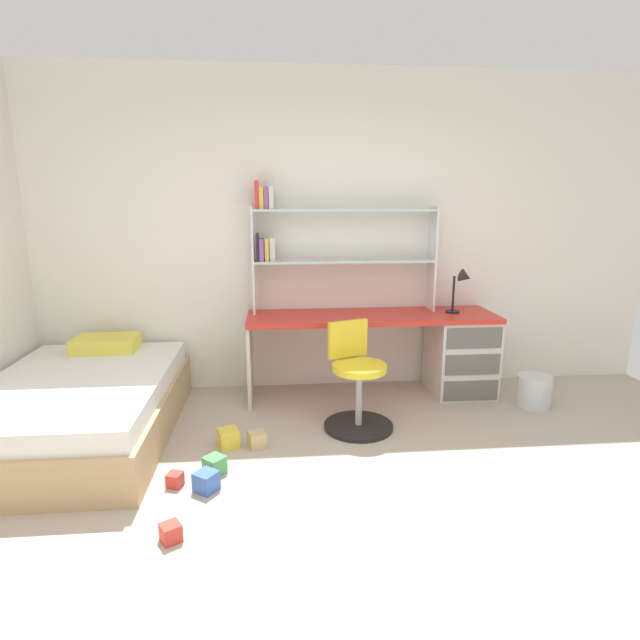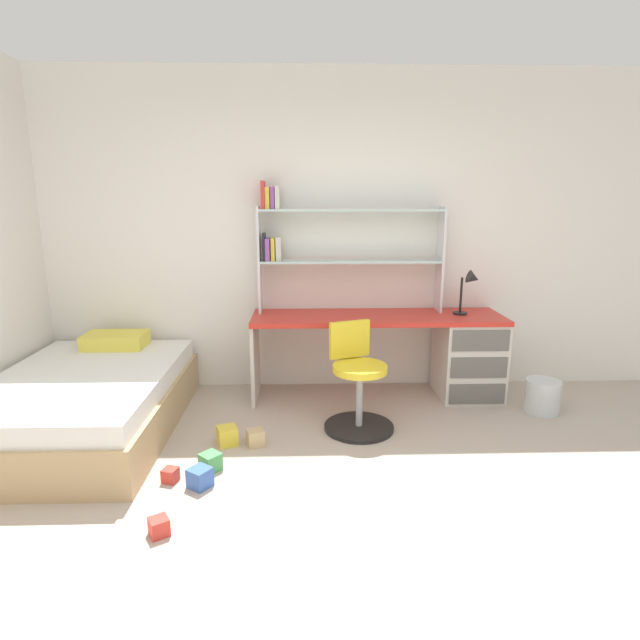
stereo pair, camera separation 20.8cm
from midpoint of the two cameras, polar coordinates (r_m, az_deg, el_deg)
ground_plane at (r=2.71m, az=6.46°, el=-25.06°), size 5.99×5.74×0.02m
room_shell at (r=3.46m, az=-16.91°, el=7.86°), size 5.99×5.74×2.75m
desk at (r=4.54m, az=14.86°, el=-3.29°), size 2.11×0.58×0.72m
bookshelf_hutch at (r=4.36m, az=2.34°, el=9.10°), size 1.57×0.22×1.10m
desk_lamp at (r=4.46m, az=17.79°, el=3.72°), size 0.20×0.16×0.38m
swivel_chair at (r=3.81m, az=5.82°, el=-7.62°), size 0.52×0.52×0.79m
bed_platform at (r=4.10m, az=-23.44°, el=-8.44°), size 1.26×1.87×0.57m
waste_bin at (r=4.55m, az=24.90°, el=-7.77°), size 0.28×0.28×0.27m
toy_block_blue_0 at (r=3.22m, az=-11.45°, el=-16.96°), size 0.17×0.17×0.12m
toy_block_natural_1 at (r=3.65m, az=-5.59°, el=-13.02°), size 0.14×0.14×0.11m
toy_block_yellow_2 at (r=3.68m, az=-8.73°, el=-12.73°), size 0.17×0.17×0.13m
toy_block_red_3 at (r=2.88m, az=-15.50°, el=-21.47°), size 0.13×0.13×0.09m
toy_block_green_4 at (r=3.38m, az=-10.41°, el=-15.41°), size 0.16×0.16×0.11m
toy_block_red_5 at (r=3.32m, az=-14.66°, el=-16.49°), size 0.10×0.10×0.08m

